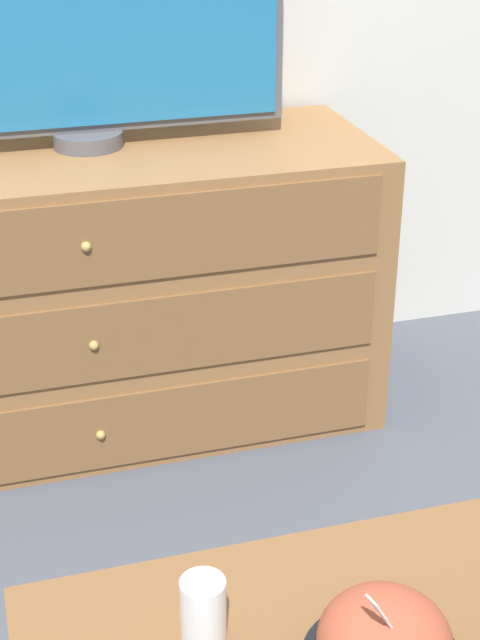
% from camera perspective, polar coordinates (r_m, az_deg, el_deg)
% --- Properties ---
extents(ground_plane, '(12.00, 12.00, 0.00)m').
position_cam_1_polar(ground_plane, '(3.11, -10.65, -2.77)').
color(ground_plane, '#474C56').
extents(dresser, '(1.59, 0.59, 0.78)m').
position_cam_1_polar(dresser, '(2.66, -9.42, 1.40)').
color(dresser, olive).
rests_on(dresser, ground_plane).
extents(tv, '(1.03, 0.18, 0.69)m').
position_cam_1_polar(tv, '(2.50, -9.41, 17.73)').
color(tv, '#515156').
rests_on(tv, dresser).
extents(drink_cup, '(0.07, 0.07, 0.10)m').
position_cam_1_polar(drink_cup, '(1.45, -2.15, -16.68)').
color(drink_cup, white).
rests_on(drink_cup, coffee_table).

